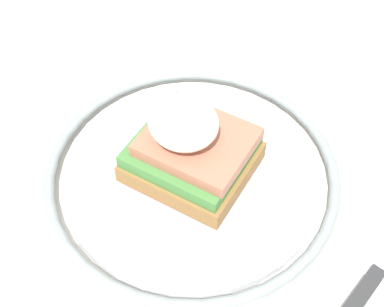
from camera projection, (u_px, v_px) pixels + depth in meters
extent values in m
cube|color=beige|center=(189.00, 220.00, 0.48)|extent=(1.02, 0.79, 0.03)
cylinder|color=beige|center=(83.00, 103.00, 1.09)|extent=(0.06, 0.06, 0.71)
cylinder|color=silver|center=(192.00, 175.00, 0.48)|extent=(0.23, 0.23, 0.01)
torus|color=gray|center=(192.00, 171.00, 0.48)|extent=(0.26, 0.26, 0.01)
cube|color=olive|center=(192.00, 162.00, 0.47)|extent=(0.10, 0.09, 0.02)
cube|color=#427A38|center=(191.00, 150.00, 0.46)|extent=(0.09, 0.09, 0.01)
cube|color=#AD664C|center=(197.00, 142.00, 0.45)|extent=(0.09, 0.07, 0.01)
ellipsoid|color=white|center=(183.00, 123.00, 0.43)|extent=(0.06, 0.05, 0.04)
cube|color=silver|center=(39.00, 122.00, 0.53)|extent=(0.02, 0.12, 0.00)
cube|color=silver|center=(94.00, 80.00, 0.57)|extent=(0.03, 0.04, 0.00)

